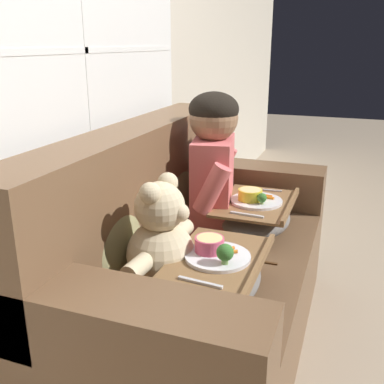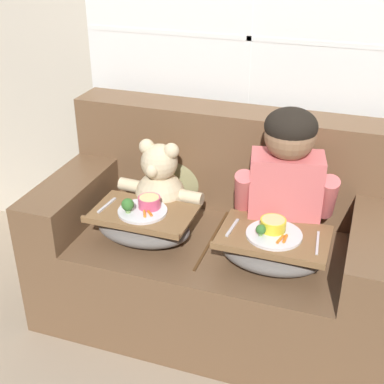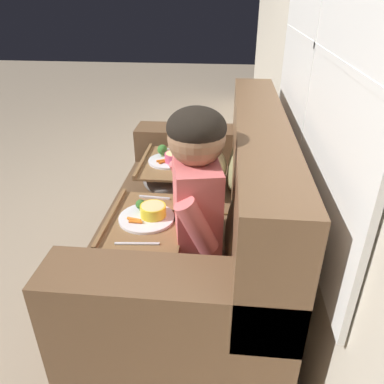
# 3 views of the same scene
# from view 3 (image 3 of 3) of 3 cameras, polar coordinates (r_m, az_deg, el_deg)

# --- Properties ---
(ground_plane) EXTENTS (14.00, 14.00, 0.00)m
(ground_plane) POSITION_cam_3_polar(r_m,az_deg,el_deg) (2.17, -0.19, -13.82)
(ground_plane) COLOR tan
(wall_back_with_window) EXTENTS (8.00, 0.08, 2.60)m
(wall_back_with_window) POSITION_cam_3_polar(r_m,az_deg,el_deg) (1.64, 20.21, 21.30)
(wall_back_with_window) COLOR beige
(wall_back_with_window) RESTS_ON ground_plane
(couch) EXTENTS (1.62, 0.84, 0.97)m
(couch) POSITION_cam_3_polar(r_m,az_deg,el_deg) (1.94, 1.62, -6.05)
(couch) COLOR brown
(couch) RESTS_ON ground_plane
(throw_pillow_behind_child) EXTENTS (0.37, 0.18, 0.38)m
(throw_pillow_behind_child) POSITION_cam_3_polar(r_m,az_deg,el_deg) (1.53, 7.49, -3.85)
(throw_pillow_behind_child) COLOR #898456
(throw_pillow_behind_child) RESTS_ON couch
(throw_pillow_behind_teddy) EXTENTS (0.35, 0.17, 0.36)m
(throw_pillow_behind_teddy) POSITION_cam_3_polar(r_m,az_deg,el_deg) (2.06, 7.19, 4.98)
(throw_pillow_behind_teddy) COLOR #898456
(throw_pillow_behind_teddy) RESTS_ON couch
(child_figure) EXTENTS (0.46, 0.25, 0.62)m
(child_figure) POSITION_cam_3_polar(r_m,az_deg,el_deg) (1.45, 0.60, 2.09)
(child_figure) COLOR #DB6666
(child_figure) RESTS_ON couch
(teddy_bear) EXTENTS (0.43, 0.30, 0.40)m
(teddy_bear) POSITION_cam_3_polar(r_m,az_deg,el_deg) (2.06, 1.90, 5.11)
(teddy_bear) COLOR beige
(teddy_bear) RESTS_ON couch
(lap_tray_child) EXTENTS (0.46, 0.32, 0.20)m
(lap_tray_child) POSITION_cam_3_polar(r_m,az_deg,el_deg) (1.62, -6.79, -6.01)
(lap_tray_child) COLOR slate
(lap_tray_child) RESTS_ON child_figure
(lap_tray_teddy) EXTENTS (0.45, 0.30, 0.22)m
(lap_tray_teddy) POSITION_cam_3_polar(r_m,az_deg,el_deg) (2.12, -3.61, 3.04)
(lap_tray_teddy) COLOR slate
(lap_tray_teddy) RESTS_ON teddy_bear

